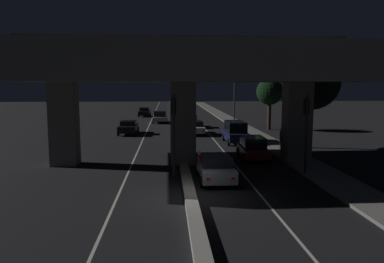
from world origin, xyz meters
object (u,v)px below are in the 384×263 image
at_px(traffic_light_left_of_median, 174,121).
at_px(car_black_lead_oncoming, 128,127).
at_px(car_silver_second_oncoming, 160,117).
at_px(motorcycle_white_filtering_near, 200,166).
at_px(car_white_fourth, 195,127).
at_px(car_black_third_oncoming, 145,112).
at_px(car_dark_green_fifth, 190,121).
at_px(car_dark_red_second, 253,148).
at_px(street_lamp, 232,86).
at_px(traffic_light_right_of_median, 306,121).
at_px(pedestrian_on_sidewalk, 281,138).
at_px(car_dark_blue_third, 235,132).
at_px(car_silver_lead, 216,168).

height_order(traffic_light_left_of_median, car_black_lead_oncoming, traffic_light_left_of_median).
relative_size(car_silver_second_oncoming, motorcycle_white_filtering_near, 2.10).
bearing_deg(car_white_fourth, car_black_third_oncoming, 14.12).
xyz_separation_m(traffic_light_left_of_median, car_dark_green_fifth, (2.46, 25.35, -2.45)).
distance_m(car_dark_red_second, car_dark_green_fifth, 20.76).
bearing_deg(street_lamp, car_white_fourth, -128.65).
bearing_deg(car_black_lead_oncoming, street_lamp, 115.51).
bearing_deg(traffic_light_right_of_median, traffic_light_left_of_median, -180.00).
distance_m(traffic_light_left_of_median, car_dark_green_fifth, 25.58).
bearing_deg(traffic_light_left_of_median, pedestrian_on_sidewalk, 42.78).
bearing_deg(car_black_third_oncoming, car_dark_red_second, 17.06).
distance_m(motorcycle_white_filtering_near, pedestrian_on_sidewalk, 10.98).
relative_size(traffic_light_right_of_median, motorcycle_white_filtering_near, 2.41).
distance_m(street_lamp, car_silver_second_oncoming, 11.80).
distance_m(car_dark_blue_third, car_black_third_oncoming, 30.99).
distance_m(traffic_light_left_of_median, car_dark_red_second, 7.89).
distance_m(car_dark_blue_third, car_dark_green_fifth, 13.41).
height_order(car_silver_lead, car_dark_red_second, car_dark_red_second).
relative_size(street_lamp, car_black_lead_oncoming, 1.98).
bearing_deg(car_white_fourth, car_dark_green_fifth, -1.16).
xyz_separation_m(street_lamp, car_white_fourth, (-5.03, -6.28, -4.39)).
bearing_deg(pedestrian_on_sidewalk, car_dark_blue_third, 125.45).
bearing_deg(car_black_lead_oncoming, pedestrian_on_sidewalk, 50.86).
distance_m(traffic_light_right_of_median, car_black_lead_oncoming, 23.06).
height_order(street_lamp, motorcycle_white_filtering_near, street_lamp).
bearing_deg(car_black_third_oncoming, traffic_light_right_of_median, 17.92).
relative_size(traffic_light_right_of_median, car_black_lead_oncoming, 1.08).
height_order(car_black_lead_oncoming, pedestrian_on_sidewalk, pedestrian_on_sidewalk).
bearing_deg(street_lamp, car_black_lead_oncoming, -155.11).
height_order(street_lamp, car_dark_green_fifth, street_lamp).
xyz_separation_m(street_lamp, motorcycle_white_filtering_near, (-6.12, -25.00, -4.50)).
bearing_deg(car_silver_second_oncoming, pedestrian_on_sidewalk, 22.79).
height_order(street_lamp, car_black_third_oncoming, street_lamp).
bearing_deg(car_silver_lead, car_silver_second_oncoming, 7.25).
bearing_deg(traffic_light_left_of_median, street_lamp, 73.05).
distance_m(car_dark_red_second, pedestrian_on_sidewalk, 4.55).
distance_m(street_lamp, car_black_third_oncoming, 20.91).
bearing_deg(car_black_lead_oncoming, traffic_light_right_of_median, 33.10).
height_order(traffic_light_left_of_median, motorcycle_white_filtering_near, traffic_light_left_of_median).
xyz_separation_m(car_dark_blue_third, car_dark_green_fifth, (-3.39, 12.98, -0.23)).
relative_size(motorcycle_white_filtering_near, pedestrian_on_sidewalk, 1.15).
bearing_deg(traffic_light_right_of_median, car_dark_green_fifth, 101.72).
xyz_separation_m(street_lamp, car_dark_red_second, (-1.89, -20.15, -4.28)).
bearing_deg(car_white_fourth, traffic_light_left_of_median, 169.77).
xyz_separation_m(traffic_light_left_of_median, car_black_lead_oncoming, (-4.59, 19.34, -2.53)).
xyz_separation_m(car_dark_green_fifth, car_silver_second_oncoming, (-3.89, 5.88, 0.02)).
height_order(car_silver_lead, car_black_third_oncoming, car_black_third_oncoming).
bearing_deg(pedestrian_on_sidewalk, car_black_lead_oncoming, 140.24).
distance_m(car_silver_lead, car_black_lead_oncoming, 21.43).
xyz_separation_m(car_black_lead_oncoming, pedestrian_on_sidewalk, (13.42, -11.17, 0.30)).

